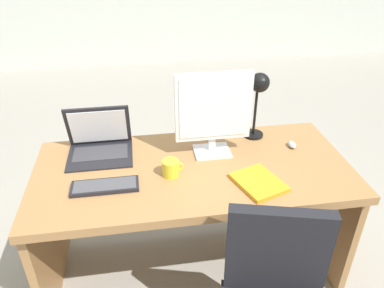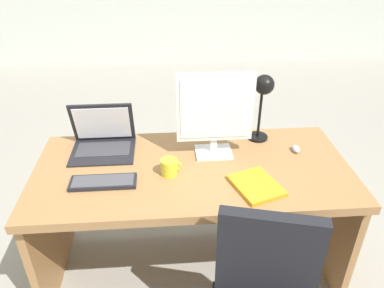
% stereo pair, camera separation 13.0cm
% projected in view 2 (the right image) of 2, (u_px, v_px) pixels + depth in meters
% --- Properties ---
extents(ground, '(12.00, 12.00, 0.00)m').
position_uv_depth(ground, '(180.00, 144.00, 3.63)').
color(ground, gray).
extents(desk, '(1.67, 0.77, 0.75)m').
position_uv_depth(desk, '(192.00, 192.00, 2.10)').
color(desk, '#9E7042').
rests_on(desk, ground).
extents(monitor, '(0.41, 0.16, 0.47)m').
position_uv_depth(monitor, '(215.00, 111.00, 1.95)').
color(monitor, silver).
rests_on(monitor, desk).
extents(laptop, '(0.35, 0.28, 0.27)m').
position_uv_depth(laptop, '(103.00, 135.00, 2.10)').
color(laptop, black).
rests_on(laptop, desk).
extents(keyboard, '(0.33, 0.11, 0.02)m').
position_uv_depth(keyboard, '(103.00, 182.00, 1.84)').
color(keyboard, black).
rests_on(keyboard, desk).
extents(mouse, '(0.04, 0.07, 0.03)m').
position_uv_depth(mouse, '(296.00, 149.00, 2.09)').
color(mouse, '#B7BABF').
rests_on(mouse, desk).
extents(desk_lamp, '(0.12, 0.14, 0.41)m').
position_uv_depth(desk_lamp, '(263.00, 94.00, 2.06)').
color(desk_lamp, black).
rests_on(desk_lamp, desk).
extents(book, '(0.27, 0.30, 0.02)m').
position_uv_depth(book, '(256.00, 185.00, 1.81)').
color(book, orange).
rests_on(book, desk).
extents(coffee_mug, '(0.11, 0.09, 0.08)m').
position_uv_depth(coffee_mug, '(169.00, 167.00, 1.89)').
color(coffee_mug, yellow).
rests_on(coffee_mug, desk).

